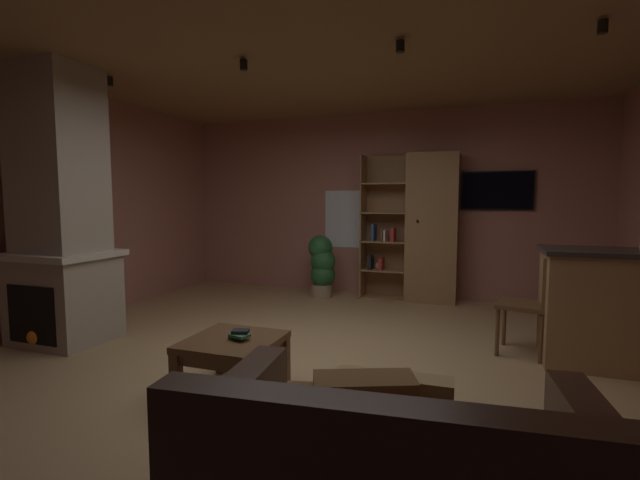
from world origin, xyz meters
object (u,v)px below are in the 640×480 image
object	(u,v)px
table_book_1	(239,335)
table_book_2	(240,331)
table_book_0	(237,336)
stone_fireplace	(60,220)
coffee_table	(233,349)
kitchen_bar_counter	(630,310)
dining_chair	(533,299)
wall_mounted_tv	(497,191)
bookshelf_cabinet	(425,229)
potted_floor_plant	(322,265)

from	to	relation	value
table_book_1	table_book_2	distance (m)	0.03
table_book_0	table_book_2	bearing A→B (deg)	-34.79
stone_fireplace	table_book_1	distance (m)	2.46
coffee_table	table_book_2	xyz separation A→B (m)	(0.06, 0.00, 0.14)
kitchen_bar_counter	dining_chair	size ratio (longest dim) A/B	1.51
dining_chair	stone_fireplace	bearing A→B (deg)	-166.00
table_book_2	dining_chair	world-z (taller)	dining_chair
kitchen_bar_counter	table_book_1	world-z (taller)	kitchen_bar_counter
coffee_table	table_book_1	size ratio (longest dim) A/B	4.88
table_book_1	wall_mounted_tv	xyz separation A→B (m)	(1.86, 3.75, 1.11)
bookshelf_cabinet	table_book_2	bearing A→B (deg)	-104.99
bookshelf_cabinet	wall_mounted_tv	world-z (taller)	bookshelf_cabinet
bookshelf_cabinet	table_book_2	distance (m)	3.68
kitchen_bar_counter	potted_floor_plant	size ratio (longest dim) A/B	1.53
stone_fireplace	dining_chair	bearing A→B (deg)	14.00
table_book_1	stone_fireplace	bearing A→B (deg)	167.49
stone_fireplace	wall_mounted_tv	xyz separation A→B (m)	(4.14, 3.24, 0.33)
bookshelf_cabinet	dining_chair	distance (m)	2.32
kitchen_bar_counter	table_book_2	bearing A→B (deg)	-152.17
potted_floor_plant	kitchen_bar_counter	bearing A→B (deg)	-27.80
kitchen_bar_counter	coffee_table	bearing A→B (deg)	-152.60
stone_fireplace	dining_chair	size ratio (longest dim) A/B	2.94
coffee_table	table_book_2	world-z (taller)	table_book_2
kitchen_bar_counter	wall_mounted_tv	size ratio (longest dim) A/B	1.49
kitchen_bar_counter	potted_floor_plant	distance (m)	3.78
stone_fireplace	wall_mounted_tv	bearing A→B (deg)	38.08
dining_chair	table_book_2	bearing A→B (deg)	-143.30
stone_fireplace	table_book_2	distance (m)	2.45
coffee_table	dining_chair	size ratio (longest dim) A/B	0.72
stone_fireplace	table_book_1	bearing A→B (deg)	-12.51
bookshelf_cabinet	potted_floor_plant	distance (m)	1.56
bookshelf_cabinet	wall_mounted_tv	distance (m)	1.09
stone_fireplace	bookshelf_cabinet	size ratio (longest dim) A/B	1.31
dining_chair	coffee_table	bearing A→B (deg)	-144.01
stone_fireplace	table_book_0	size ratio (longest dim) A/B	25.65
table_book_1	potted_floor_plant	size ratio (longest dim) A/B	0.15
kitchen_bar_counter	potted_floor_plant	world-z (taller)	kitchen_bar_counter
kitchen_bar_counter	wall_mounted_tv	world-z (taller)	wall_mounted_tv
table_book_0	table_book_2	world-z (taller)	table_book_2
potted_floor_plant	stone_fireplace	bearing A→B (deg)	-122.50
coffee_table	table_book_2	size ratio (longest dim) A/B	5.54
bookshelf_cabinet	table_book_2	xyz separation A→B (m)	(-0.94, -3.51, -0.55)
bookshelf_cabinet	coffee_table	size ratio (longest dim) A/B	3.11
coffee_table	table_book_1	xyz separation A→B (m)	(0.07, -0.02, 0.12)
coffee_table	table_book_2	bearing A→B (deg)	4.37
coffee_table	potted_floor_plant	bearing A→B (deg)	97.61
table_book_2	wall_mounted_tv	world-z (taller)	wall_mounted_tv
table_book_2	potted_floor_plant	bearing A→B (deg)	98.69
table_book_1	potted_floor_plant	xyz separation A→B (m)	(-0.50, 3.29, 0.04)
table_book_1	table_book_2	size ratio (longest dim) A/B	1.14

